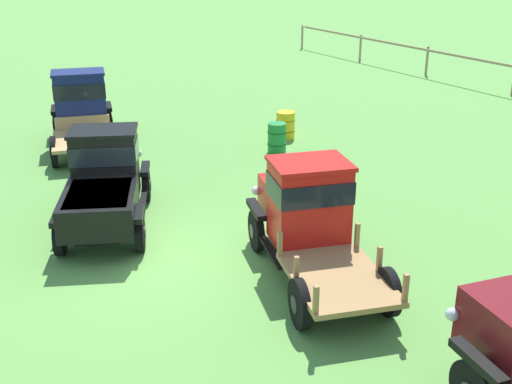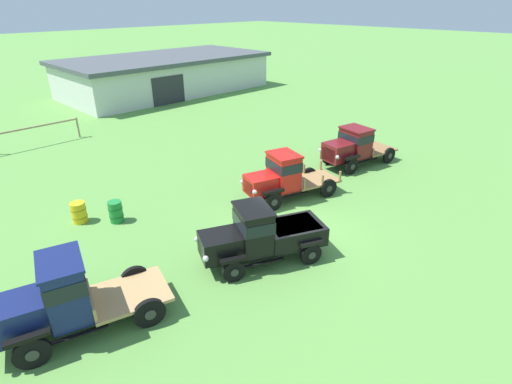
# 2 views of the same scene
# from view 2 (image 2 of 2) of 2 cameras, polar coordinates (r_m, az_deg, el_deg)

# --- Properties ---
(ground_plane) EXTENTS (240.00, 240.00, 0.00)m
(ground_plane) POSITION_cam_2_polar(r_m,az_deg,el_deg) (16.03, 5.21, -5.94)
(ground_plane) COLOR #5B9342
(farm_shed) EXTENTS (19.68, 10.06, 3.42)m
(farm_shed) POSITION_cam_2_polar(r_m,az_deg,el_deg) (42.10, -12.74, 16.13)
(farm_shed) COLOR silver
(farm_shed) RESTS_ON ground
(vintage_truck_foreground_near) EXTENTS (5.05, 2.95, 2.36)m
(vintage_truck_foreground_near) POSITION_cam_2_polar(r_m,az_deg,el_deg) (12.23, -26.26, -13.47)
(vintage_truck_foreground_near) COLOR black
(vintage_truck_foreground_near) RESTS_ON ground
(vintage_truck_second_in_line) EXTENTS (4.66, 3.22, 2.15)m
(vintage_truck_second_in_line) POSITION_cam_2_polar(r_m,az_deg,el_deg) (13.94, 0.78, -6.05)
(vintage_truck_second_in_line) COLOR black
(vintage_truck_second_in_line) RESTS_ON ground
(vintage_truck_midrow_center) EXTENTS (4.88, 2.88, 2.23)m
(vintage_truck_midrow_center) POSITION_cam_2_polar(r_m,az_deg,el_deg) (18.18, 3.74, 2.24)
(vintage_truck_midrow_center) COLOR black
(vintage_truck_midrow_center) RESTS_ON ground
(vintage_truck_far_side) EXTENTS (4.91, 2.65, 2.16)m
(vintage_truck_far_side) POSITION_cam_2_polar(r_m,az_deg,el_deg) (22.62, 13.63, 6.39)
(vintage_truck_far_side) COLOR black
(vintage_truck_far_side) RESTS_ON ground
(oil_drum_beside_row) EXTENTS (0.59, 0.59, 0.93)m
(oil_drum_beside_row) POSITION_cam_2_polar(r_m,az_deg,el_deg) (17.57, -19.40, -2.67)
(oil_drum_beside_row) COLOR #1E7F33
(oil_drum_beside_row) RESTS_ON ground
(oil_drum_near_fence) EXTENTS (0.62, 0.62, 0.89)m
(oil_drum_near_fence) POSITION_cam_2_polar(r_m,az_deg,el_deg) (18.11, -23.97, -2.68)
(oil_drum_near_fence) COLOR gold
(oil_drum_near_fence) RESTS_ON ground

